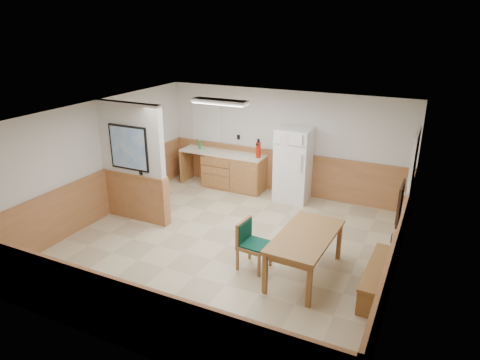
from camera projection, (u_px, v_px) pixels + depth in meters
The scene contains 20 objects.
ground at pixel (227, 245), 8.11m from camera, with size 6.00×6.00×0.00m, color #C4B48D.
ceiling at pixel (225, 115), 7.23m from camera, with size 6.00×6.00×0.02m, color white.
back_wall at pixel (284, 143), 10.20m from camera, with size 6.00×0.02×2.50m, color silver.
right_wall at pixel (402, 214), 6.45m from camera, with size 0.02×6.00×2.50m, color silver.
left_wall at pixel (98, 161), 8.89m from camera, with size 0.02×6.00×2.50m, color silver.
wainscot_back at pixel (283, 172), 10.45m from camera, with size 6.00×0.04×1.00m, color #B06E46.
wainscot_right at pixel (394, 257), 6.73m from camera, with size 0.04×6.00×1.00m, color #B06E46.
wainscot_left at pixel (103, 194), 9.15m from camera, with size 0.04×6.00×1.00m, color #B06E46.
partition_wall at pixel (133, 164), 8.75m from camera, with size 1.50×0.20×2.50m.
kitchen_counter at pixel (233, 171), 10.70m from camera, with size 2.20×0.61×1.00m.
exterior_door at pixel (410, 185), 8.14m from camera, with size 0.07×1.02×2.15m.
kitchen_window at pixel (207, 122), 10.93m from camera, with size 0.80×0.04×1.00m.
wall_painting at pixel (400, 203), 6.11m from camera, with size 0.04×0.50×0.60m.
fluorescent_fixture at pixel (220, 102), 8.67m from camera, with size 1.20×0.30×0.09m.
refrigerator at pixel (293, 165), 9.87m from camera, with size 0.78×0.73×1.73m.
dining_table at pixel (306, 240), 6.94m from camera, with size 0.91×1.71×0.75m.
dining_bench at pixel (378, 272), 6.61m from camera, with size 0.38×1.52×0.45m.
dining_chair at pixel (250, 241), 7.25m from camera, with size 0.71×0.52×0.85m.
fire_extinguisher at pixel (258, 150), 10.18m from camera, with size 0.14×0.14×0.46m.
soap_bottle at pixel (200, 145), 10.90m from camera, with size 0.07×0.07×0.21m, color #1A9039.
Camera 1 is at (3.33, -6.34, 4.02)m, focal length 32.00 mm.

